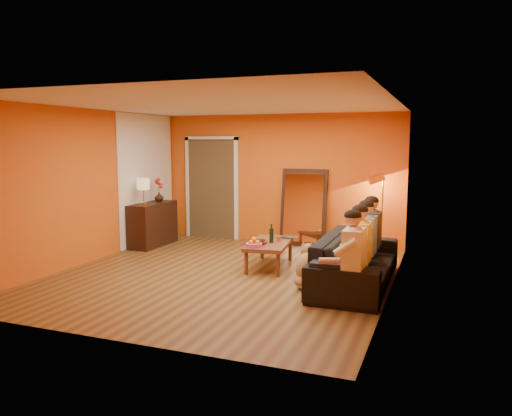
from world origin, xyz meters
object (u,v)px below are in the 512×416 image
at_px(wine_bottle, 271,233).
at_px(laptop, 286,238).
at_px(table_lamp, 143,191).
at_px(dog, 307,265).
at_px(coffee_table, 269,255).
at_px(person_mid_left, 361,250).
at_px(sofa, 356,260).
at_px(person_far_right, 372,236).
at_px(floor_lamp, 382,215).
at_px(person_far_left, 353,259).
at_px(mirror_frame, 304,207).
at_px(tumbler, 279,239).
at_px(person_mid_right, 367,242).
at_px(vase, 159,197).
at_px(sideboard, 153,224).

bearing_deg(wine_bottle, laptop, 72.00).
xyz_separation_m(table_lamp, dog, (3.62, -1.43, -0.79)).
relative_size(coffee_table, person_mid_left, 1.00).
distance_m(sofa, person_far_right, 0.71).
xyz_separation_m(floor_lamp, person_far_left, (0.03, -3.14, -0.11)).
xyz_separation_m(mirror_frame, tumbler, (0.07, -1.79, -0.30)).
distance_m(coffee_table, laptop, 0.45).
xyz_separation_m(person_far_right, tumbler, (-1.51, -0.02, -0.15)).
xyz_separation_m(coffee_table, laptop, (0.18, 0.35, 0.22)).
bearing_deg(tumbler, mirror_frame, 92.39).
distance_m(person_mid_right, vase, 4.63).
distance_m(person_mid_right, person_far_right, 0.55).
relative_size(dog, tumbler, 7.01).
height_order(coffee_table, person_mid_right, person_mid_right).
bearing_deg(person_mid_left, vase, 154.94).
relative_size(floor_lamp, person_mid_right, 1.18).
relative_size(coffee_table, dog, 1.92).
xyz_separation_m(mirror_frame, person_mid_left, (1.58, -2.87, -0.15)).
bearing_deg(sofa, vase, 69.40).
relative_size(tumbler, laptop, 0.25).
height_order(sideboard, laptop, sideboard).
bearing_deg(vase, dog, -28.63).
height_order(sofa, person_mid_right, person_mid_right).
bearing_deg(coffee_table, person_far_right, -2.26).
xyz_separation_m(person_far_left, person_mid_left, (0.00, 0.55, 0.00)).
bearing_deg(coffee_table, sideboard, 155.85).
bearing_deg(floor_lamp, wine_bottle, -150.32).
bearing_deg(laptop, floor_lamp, 30.38).
relative_size(sofa, vase, 12.82).
height_order(tumbler, vase, vase).
bearing_deg(sideboard, person_mid_right, -15.88).
bearing_deg(person_mid_right, person_far_right, 90.00).
bearing_deg(vase, wine_bottle, -22.10).
bearing_deg(person_mid_left, sofa, 106.11).
bearing_deg(laptop, sofa, -44.99).
bearing_deg(laptop, dog, -72.50).
bearing_deg(mirror_frame, dog, -73.46).
bearing_deg(laptop, table_lamp, 164.54).
distance_m(sideboard, person_far_left, 4.96).
bearing_deg(person_far_right, person_mid_right, -90.00).
height_order(mirror_frame, sofa, mirror_frame).
bearing_deg(sofa, floor_lamp, -2.67).
bearing_deg(dog, tumbler, 126.53).
height_order(dog, person_far_right, person_far_right).
bearing_deg(wine_bottle, sideboard, 162.44).
relative_size(sofa, person_far_right, 1.99).
bearing_deg(sideboard, person_far_left, -28.20).
height_order(sofa, wine_bottle, wine_bottle).
xyz_separation_m(dog, person_mid_right, (0.75, 0.49, 0.29)).
height_order(coffee_table, wine_bottle, wine_bottle).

